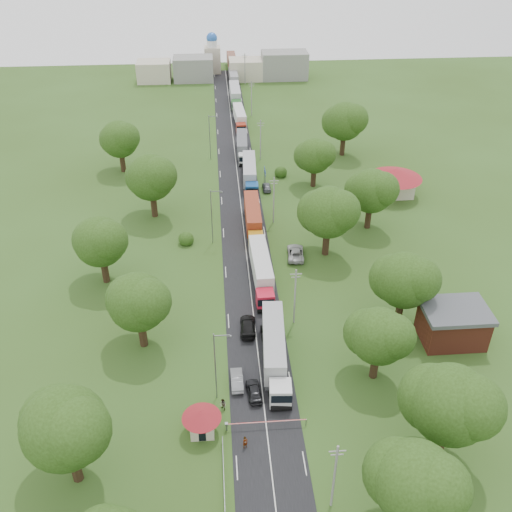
{
  "coord_description": "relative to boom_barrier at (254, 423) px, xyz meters",
  "views": [
    {
      "loc": [
        -4.48,
        -67.77,
        51.78
      ],
      "look_at": [
        1.18,
        5.72,
        3.0
      ],
      "focal_mm": 40.0,
      "sensor_mm": 36.0,
      "label": 1
    }
  ],
  "objects": [
    {
      "name": "house_cream",
      "position": [
        31.36,
        55.0,
        2.75
      ],
      "size": [
        10.08,
        10.08,
        5.8
      ],
      "color": "beige",
      "rests_on": "ground"
    },
    {
      "name": "distant_town",
      "position": [
        2.04,
        135.0,
        2.6
      ],
      "size": [
        52.0,
        8.0,
        8.0
      ],
      "color": "gray",
      "rests_on": "ground"
    },
    {
      "name": "truck_1",
      "position": [
        3.15,
        27.93,
        1.33
      ],
      "size": [
        2.95,
        15.13,
        4.19
      ],
      "color": "red",
      "rests_on": "ground"
    },
    {
      "name": "truck_3",
      "position": [
        3.7,
        62.48,
        1.29
      ],
      "size": [
        3.11,
        14.88,
        4.11
      ],
      "color": "navy",
      "rests_on": "ground"
    },
    {
      "name": "guard_booth",
      "position": [
        -5.84,
        -0.0,
        1.27
      ],
      "size": [
        4.4,
        4.4,
        3.45
      ],
      "color": "beige",
      "rests_on": "ground"
    },
    {
      "name": "tree_2",
      "position": [
        15.35,
        7.14,
        5.7
      ],
      "size": [
        8.0,
        8.0,
        10.1
      ],
      "color": "#382616",
      "rests_on": "ground"
    },
    {
      "name": "tree_0",
      "position": [
        13.35,
        -12.84,
        6.33
      ],
      "size": [
        8.8,
        8.8,
        11.07
      ],
      "color": "#382616",
      "rests_on": "ground"
    },
    {
      "name": "pedestrian_near",
      "position": [
        -1.19,
        -2.48,
        -0.08
      ],
      "size": [
        0.7,
        0.6,
        1.62
      ],
      "primitive_type": "imported",
      "rotation": [
        0.0,
        0.0,
        0.43
      ],
      "color": "gray",
      "rests_on": "ground"
    },
    {
      "name": "pole_0",
      "position": [
        6.86,
        -10.0,
        3.79
      ],
      "size": [
        1.6,
        0.24,
        9.0
      ],
      "color": "gray",
      "rests_on": "ground"
    },
    {
      "name": "truck_6",
      "position": [
        3.07,
        112.29,
        1.36
      ],
      "size": [
        2.7,
        15.34,
        4.25
      ],
      "color": "#246025",
      "rests_on": "ground"
    },
    {
      "name": "lamp_0",
      "position": [
        -3.99,
        5.0,
        4.66
      ],
      "size": [
        2.03,
        0.22,
        10.0
      ],
      "color": "slate",
      "rests_on": "ground"
    },
    {
      "name": "tree_5",
      "position": [
        23.35,
        43.16,
        6.33
      ],
      "size": [
        8.8,
        8.8,
        11.07
      ],
      "color": "#382616",
      "rests_on": "ground"
    },
    {
      "name": "car_lane_rear",
      "position": [
        0.36,
        16.83,
        -0.13
      ],
      "size": [
        2.4,
        5.32,
        1.51
      ],
      "primitive_type": "imported",
      "rotation": [
        0.0,
        0.0,
        3.09
      ],
      "color": "black",
      "rests_on": "ground"
    },
    {
      "name": "boom_barrier",
      "position": [
        0.0,
        0.0,
        0.0
      ],
      "size": [
        9.22,
        0.35,
        1.18
      ],
      "color": "slate",
      "rests_on": "ground"
    },
    {
      "name": "truck_7",
      "position": [
        3.35,
        128.75,
        1.14
      ],
      "size": [
        2.57,
        13.86,
        3.84
      ],
      "color": "#A3A3A3",
      "rests_on": "ground"
    },
    {
      "name": "tree_10",
      "position": [
        -13.65,
        15.16,
        6.33
      ],
      "size": [
        8.8,
        8.8,
        11.07
      ],
      "color": "#382616",
      "rests_on": "ground"
    },
    {
      "name": "truck_0",
      "position": [
        3.3,
        10.19,
        1.4
      ],
      "size": [
        3.52,
        15.65,
        4.32
      ],
      "color": "silver",
      "rests_on": "ground"
    },
    {
      "name": "tree_1",
      "position": [
        19.34,
        -4.83,
        6.96
      ],
      "size": [
        9.6,
        9.6,
        12.05
      ],
      "color": "#382616",
      "rests_on": "ground"
    },
    {
      "name": "pole_5",
      "position": [
        6.86,
        130.0,
        3.79
      ],
      "size": [
        1.6,
        0.24,
        9.0
      ],
      "color": "gray",
      "rests_on": "ground"
    },
    {
      "name": "tree_4",
      "position": [
        14.34,
        35.17,
        6.96
      ],
      "size": [
        9.6,
        9.6,
        12.05
      ],
      "color": "#382616",
      "rests_on": "ground"
    },
    {
      "name": "tree_7",
      "position": [
        25.34,
        75.17,
        6.96
      ],
      "size": [
        9.6,
        9.6,
        12.05
      ],
      "color": "#382616",
      "rests_on": "ground"
    },
    {
      "name": "tree_9",
      "position": [
        -18.66,
        -4.83,
        6.96
      ],
      "size": [
        9.6,
        9.6,
        12.05
      ],
      "color": "#382616",
      "rests_on": "ground"
    },
    {
      "name": "car_lane_mid",
      "position": [
        -1.64,
        7.0,
        -0.2
      ],
      "size": [
        1.51,
        4.21,
        1.38
      ],
      "primitive_type": "imported",
      "rotation": [
        0.0,
        0.0,
        3.15
      ],
      "color": "gray",
      "rests_on": "ground"
    },
    {
      "name": "pedestrian_booth",
      "position": [
        -3.44,
        3.0,
        -0.06
      ],
      "size": [
        1.0,
        1.02,
        1.66
      ],
      "primitive_type": "imported",
      "rotation": [
        0.0,
        0.0,
        -0.87
      ],
      "color": "gray",
      "rests_on": "ground"
    },
    {
      "name": "pole_2",
      "position": [
        6.86,
        46.0,
        3.79
      ],
      "size": [
        1.6,
        0.24,
        9.0
      ],
      "color": "gray",
      "rests_on": "ground"
    },
    {
      "name": "church",
      "position": [
        -2.64,
        143.0,
        4.5
      ],
      "size": [
        5.0,
        5.0,
        12.3
      ],
      "color": "beige",
      "rests_on": "ground"
    },
    {
      "name": "car_lane_front",
      "position": [
        0.32,
        5.0,
        -0.2
      ],
      "size": [
        1.97,
        4.2,
        1.39
      ],
      "primitive_type": "imported",
      "rotation": [
        0.0,
        0.0,
        3.22
      ],
      "color": "black",
      "rests_on": "ground"
    },
    {
      "name": "info_sign",
      "position": [
        6.56,
        60.0,
        2.11
      ],
      "size": [
        0.12,
        3.1,
        4.1
      ],
      "color": "slate",
      "rests_on": "ground"
    },
    {
      "name": "tree_6",
      "position": [
        16.35,
        60.14,
        5.7
      ],
      "size": [
        8.0,
        8.0,
        10.1
      ],
      "color": "#382616",
      "rests_on": "ground"
    },
    {
      "name": "house_brick",
      "position": [
        27.36,
        13.0,
        1.76
      ],
      "size": [
        8.6,
        6.6,
        5.2
      ],
      "color": "maroon",
      "rests_on": "ground"
    },
    {
      "name": "tree_3",
      "position": [
        21.35,
        17.16,
        6.33
      ],
      "size": [
        8.8,
        8.8,
        11.07
      ],
      "color": "#382616",
      "rests_on": "ground"
    },
    {
      "name": "truck_4",
      "position": [
        3.01,
        77.02,
        1.09
      ],
      "size": [
        2.81,
        13.5,
        3.73
      ],
      "color": "white",
      "rests_on": "ground"
    },
    {
      "name": "tree_12",
      "position": [
        -14.66,
        50.17,
        6.96
      ],
      "size": [
        9.6,
        9.6,
        12.05
      ],
      "color": "#382616",
      "rests_on": "ground"
    },
    {
      "name": "pole_3",
      "position": [
        6.86,
        74.0,
        3.79
      ],
      "size": [
        1.6,
        0.24,
        9.0
      ],
      "color": "gray",
      "rests_on": "ground"
    },
    {
      "name": "ground",
      "position": [
        1.36,
        25.0,
        -0.89
      ],
      "size": [
        260.0,
        260.0,
        0.0
      ],
      "primitive_type": "plane",
      "color": "#2F4918",
      "rests_on": "ground"
    },
    {
      "name": "road",
      "position": [
        1.36,
        45.0,
        -0.89
      ],
      "size": [
        8.0,
        200.0,
        0.04
      ],
      "primitive_type": "cube",
      "color": "black",
      "rests_on": "ground"
    },
    {
      "name": "car_verge_far",
      "position": [
        6.86,
        58.99,
        -0.23
      ],
      "size": [
        1.6,
        3.92,
        1.33
      ],
      "primitive_type": "imported",
      "rotation": [
        0.0,
        0.0,
        3.15
      ],
      "color": "slate",
      "rests_on": "ground"
    },
    {
      "name": "pole_4",
      "position": [
        6.86,
        102.0,
        3.79
      ],
      "size": [
        1.6,
        0.24,
        9.0
      ],
      "color": "gray",
      "rests_on": "ground"
    },
    {
      "name": "truck_5",
      "position": [
        3.41,
        95.15,
        1.13
      ],
      "size": [
        2.94,
        13.77,
        3.81
      ],
      "color": "maroon",
      "rests_on": "ground"
    },
    {
      "name": "truck_8",
      "position": [
        3.53,
        145.6,
        1.39
      ],
      "size": [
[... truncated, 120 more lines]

